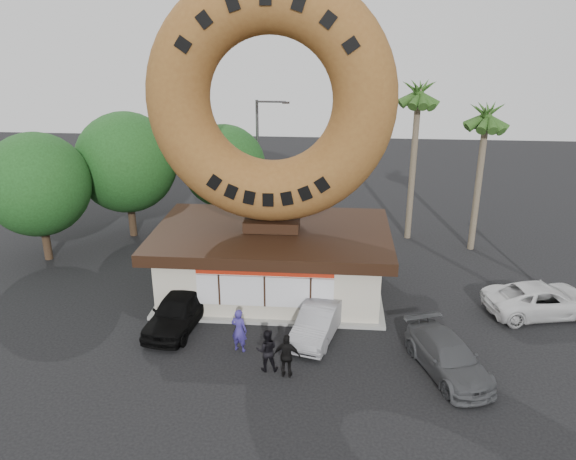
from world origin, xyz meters
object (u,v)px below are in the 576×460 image
Objects in this scene: donut_shop at (272,259)px; person_center at (267,350)px; person_right at (287,356)px; street_lamp at (260,156)px; person_left at (239,330)px; car_grey at (448,357)px; giant_donut at (271,100)px; car_silver at (318,322)px; car_white at (542,299)px; car_black at (178,311)px.

donut_shop is 6.49× the size of person_center.
person_right is (0.80, -0.36, 0.02)m from person_center.
street_lamp is 4.64× the size of person_center.
person_left is 8.18m from car_grey.
donut_shop is at bearing -90.00° from giant_donut.
donut_shop is at bearing -80.96° from person_left.
car_grey is (9.23, -16.16, -3.81)m from street_lamp.
car_silver is (3.13, 1.37, -0.24)m from person_left.
street_lamp is at bearing 121.47° from car_silver.
car_black is at bearing 86.60° from car_white.
car_grey is at bearing -60.27° from street_lamp.
person_left reaches higher than person_center.
car_silver is (2.36, -3.97, -8.64)m from giant_donut.
giant_donut reaches higher than car_grey.
car_white is (13.22, 4.16, -0.21)m from person_left.
person_left is at bearing -50.90° from person_center.
street_lamp is at bearing 100.48° from car_grey.
car_grey is (7.37, -6.16, -8.66)m from giant_donut.
car_white is (12.46, -1.17, -1.04)m from donut_shop.
person_right is (1.31, -6.94, -8.44)m from giant_donut.
person_center reaches higher than car_white.
person_center is at bearing -110.79° from car_silver.
car_black is (-2.97, 1.67, -0.15)m from person_left.
car_white is at bearing -5.44° from giant_donut.
person_center is 3.21m from car_silver.
donut_shop is at bearing 120.96° from car_grey.
street_lamp is (-1.86, 10.00, -4.85)m from giant_donut.
person_center is at bearing 152.95° from person_left.
person_right is at bearing 105.17° from car_white.
street_lamp is (-1.86, 10.02, 2.72)m from donut_shop.
car_black is 0.99× the size of car_grey.
street_lamp reaches higher than car_grey.
person_center is 0.88m from person_right.
car_white is at bearing -148.01° from person_right.
person_right is 6.12m from car_grey.
donut_shop is at bearing 52.59° from car_black.
car_grey is (8.14, -0.81, -0.26)m from person_left.
person_left is 1.05× the size of person_right.
giant_donut is at bearing -74.67° from person_right.
street_lamp is 1.54× the size of car_white.
person_center is at bearing -26.28° from car_black.
car_silver is at bearing -104.90° from person_right.
street_lamp is 1.75× the size of car_black.
giant_donut is (0.00, 0.02, 7.56)m from donut_shop.
giant_donut is at bearing 135.41° from car_silver.
street_lamp is 15.08m from car_silver.
donut_shop is 1.01× the size of giant_donut.
person_right is 0.38× the size of car_grey.
person_center is 0.38× the size of car_black.
car_black reaches higher than car_white.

